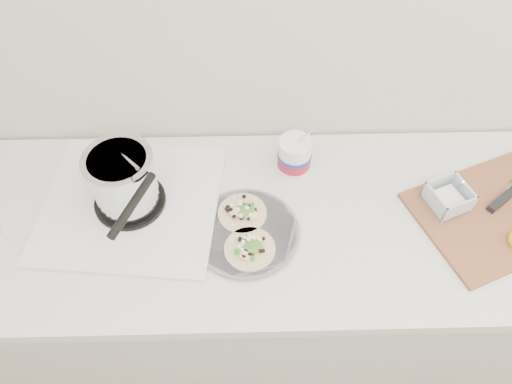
{
  "coord_description": "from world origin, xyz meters",
  "views": [
    {
      "loc": [
        -0.2,
        0.61,
        2.07
      ],
      "look_at": [
        -0.18,
        1.46,
        0.96
      ],
      "focal_mm": 35.0,
      "sensor_mm": 36.0,
      "label": 1
    }
  ],
  "objects_px": {
    "stove": "(126,188)",
    "cutboard": "(498,207)",
    "taco_plate": "(246,230)",
    "tub": "(296,154)"
  },
  "relations": [
    {
      "from": "stove",
      "to": "cutboard",
      "type": "height_order",
      "value": "stove"
    },
    {
      "from": "stove",
      "to": "taco_plate",
      "type": "relative_size",
      "value": 1.83
    },
    {
      "from": "tub",
      "to": "taco_plate",
      "type": "bearing_deg",
      "value": -122.91
    },
    {
      "from": "stove",
      "to": "tub",
      "type": "xyz_separation_m",
      "value": [
        0.48,
        0.13,
        -0.01
      ]
    },
    {
      "from": "stove",
      "to": "taco_plate",
      "type": "xyz_separation_m",
      "value": [
        0.33,
        -0.11,
        -0.06
      ]
    },
    {
      "from": "stove",
      "to": "tub",
      "type": "bearing_deg",
      "value": 20.68
    },
    {
      "from": "taco_plate",
      "to": "cutboard",
      "type": "bearing_deg",
      "value": 5.02
    },
    {
      "from": "stove",
      "to": "cutboard",
      "type": "distance_m",
      "value": 1.05
    },
    {
      "from": "stove",
      "to": "tub",
      "type": "relative_size",
      "value": 2.41
    },
    {
      "from": "cutboard",
      "to": "taco_plate",
      "type": "bearing_deg",
      "value": 163.33
    }
  ]
}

